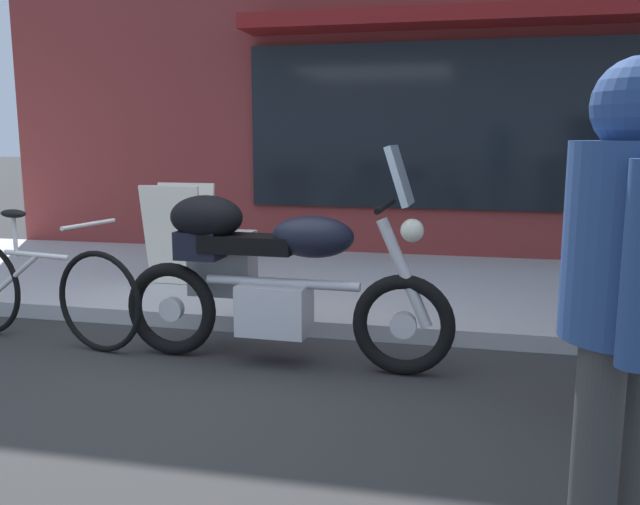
{
  "coord_description": "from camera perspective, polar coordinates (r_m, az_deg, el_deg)",
  "views": [
    {
      "loc": [
        1.63,
        -3.4,
        1.44
      ],
      "look_at": [
        0.69,
        0.73,
        0.7
      ],
      "focal_mm": 37.41,
      "sensor_mm": 36.0,
      "label": 1
    }
  ],
  "objects": [
    {
      "name": "ground_plane",
      "position": [
        4.04,
        -12.23,
        -11.23
      ],
      "size": [
        80.0,
        80.0,
        0.0
      ],
      "primitive_type": "plane",
      "color": "#2E2E2E"
    },
    {
      "name": "touring_motorcycle",
      "position": [
        4.25,
        -4.83,
        -1.53
      ],
      "size": [
        2.16,
        0.7,
        1.39
      ],
      "color": "black",
      "rests_on": "ground_plane"
    },
    {
      "name": "parked_bicycle",
      "position": [
        5.08,
        -22.94,
        -2.95
      ],
      "size": [
        1.74,
        0.52,
        0.94
      ],
      "color": "black",
      "rests_on": "ground_plane"
    },
    {
      "name": "pedestrian_walking",
      "position": [
        2.18,
        24.9,
        -1.4
      ],
      "size": [
        0.41,
        0.56,
        1.66
      ],
      "color": "#373737",
      "rests_on": "ground_plane"
    },
    {
      "name": "sandwich_board_sign",
      "position": [
        6.13,
        -11.97,
        1.54
      ],
      "size": [
        0.55,
        0.41,
        0.9
      ],
      "color": "silver",
      "rests_on": "sidewalk_curb"
    }
  ]
}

